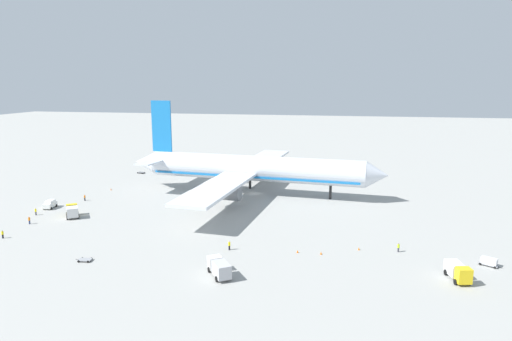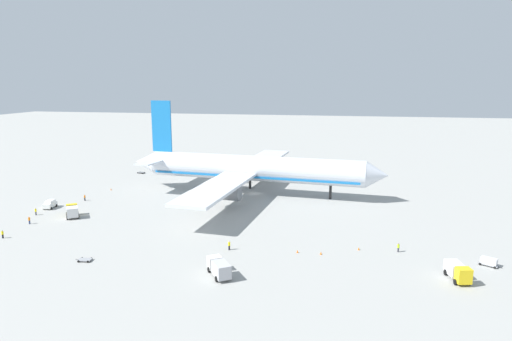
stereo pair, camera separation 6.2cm
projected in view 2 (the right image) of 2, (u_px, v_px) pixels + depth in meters
name	position (u px, v px, depth m)	size (l,w,h in m)	color
ground_plane	(255.00, 194.00, 123.99)	(600.00, 600.00, 0.00)	#9E9E99
airliner	(250.00, 169.00, 122.87)	(72.70, 76.30, 25.36)	silver
service_truck_0	(458.00, 271.00, 69.66)	(3.30, 5.85, 2.78)	yellow
service_truck_1	(72.00, 211.00, 102.12)	(4.73, 5.27, 2.66)	yellow
service_truck_2	(219.00, 267.00, 71.06)	(5.20, 6.14, 2.62)	white
service_van	(50.00, 204.00, 109.66)	(2.61, 4.28, 1.97)	white
baggage_cart_0	(141.00, 173.00, 151.63)	(3.13, 2.01, 0.40)	#595B60
baggage_cart_1	(489.00, 261.00, 75.21)	(3.48, 2.70, 1.41)	gray
baggage_cart_2	(85.00, 260.00, 77.25)	(2.88, 1.75, 0.40)	gray
ground_worker_0	(36.00, 212.00, 103.88)	(0.48, 0.48, 1.67)	#3F3F47
ground_worker_1	(229.00, 245.00, 82.29)	(0.47, 0.47, 1.73)	black
ground_worker_2	(398.00, 248.00, 81.28)	(0.53, 0.53, 1.66)	#3F3F47
ground_worker_3	(3.00, 234.00, 88.46)	(0.54, 0.54, 1.62)	black
ground_worker_4	(29.00, 220.00, 97.33)	(0.55, 0.55, 1.69)	navy
ground_worker_5	(85.00, 198.00, 116.57)	(0.51, 0.51, 1.61)	black
traffic_cone_0	(111.00, 189.00, 127.99)	(0.36, 0.36, 0.55)	orange
traffic_cone_1	(297.00, 251.00, 81.04)	(0.36, 0.36, 0.55)	orange
traffic_cone_2	(321.00, 253.00, 80.20)	(0.36, 0.36, 0.55)	orange
traffic_cone_3	(262.00, 165.00, 164.87)	(0.36, 0.36, 0.55)	orange
traffic_cone_4	(359.00, 249.00, 82.36)	(0.36, 0.36, 0.55)	orange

